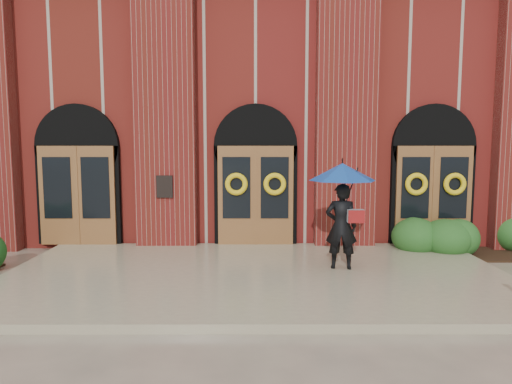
{
  "coord_description": "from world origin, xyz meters",
  "views": [
    {
      "loc": [
        -0.01,
        -8.73,
        2.7
      ],
      "look_at": [
        0.01,
        1.0,
        1.67
      ],
      "focal_mm": 32.0,
      "sensor_mm": 36.0,
      "label": 1
    }
  ],
  "objects": [
    {
      "name": "hedge_wall_right",
      "position": [
        5.2,
        2.2,
        0.43
      ],
      "size": [
        3.33,
        1.33,
        0.85
      ],
      "primitive_type": "ellipsoid",
      "color": "#224F1C",
      "rests_on": "ground"
    },
    {
      "name": "ground",
      "position": [
        0.0,
        0.0,
        0.0
      ],
      "size": [
        90.0,
        90.0,
        0.0
      ],
      "primitive_type": "plane",
      "color": "gray",
      "rests_on": "ground"
    },
    {
      "name": "landing",
      "position": [
        0.0,
        0.15,
        0.07
      ],
      "size": [
        10.0,
        5.3,
        0.15
      ],
      "primitive_type": "cube",
      "color": "tan",
      "rests_on": "ground"
    },
    {
      "name": "church_building",
      "position": [
        0.0,
        8.78,
        3.5
      ],
      "size": [
        16.2,
        12.53,
        7.0
      ],
      "color": "maroon",
      "rests_on": "ground"
    },
    {
      "name": "man_with_umbrella",
      "position": [
        1.75,
        0.44,
        1.66
      ],
      "size": [
        1.51,
        1.51,
        2.16
      ],
      "rotation": [
        0.0,
        0.0,
        3.02
      ],
      "color": "black",
      "rests_on": "landing"
    }
  ]
}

